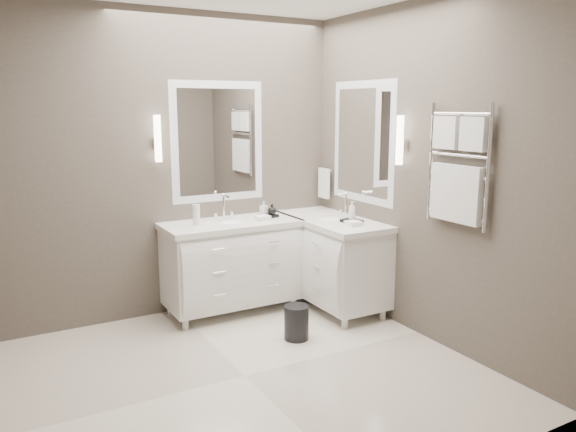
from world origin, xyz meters
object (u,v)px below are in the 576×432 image
vanity_right (331,256)px  vanity_back (232,260)px  waste_bin (296,322)px  towel_ladder (457,173)px

vanity_right → vanity_back: bearing=159.6°
vanity_right → waste_bin: (-0.68, -0.52, -0.34)m
towel_ladder → vanity_back: bearing=124.1°
vanity_back → vanity_right: bearing=-20.4°
vanity_back → waste_bin: 0.93m
vanity_back → vanity_right: same height
vanity_back → waste_bin: (0.19, -0.85, -0.34)m
vanity_right → towel_ladder: 1.60m
vanity_right → waste_bin: bearing=-142.5°
vanity_back → waste_bin: size_ratio=4.39×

